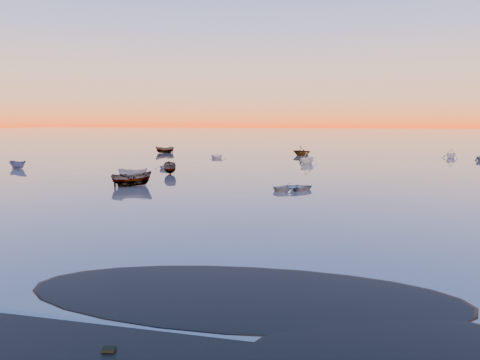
% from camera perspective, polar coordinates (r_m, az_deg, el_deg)
% --- Properties ---
extents(ground, '(600.00, 600.00, 0.00)m').
position_cam_1_polar(ground, '(117.09, 9.82, 3.78)').
color(ground, '#645953').
rests_on(ground, ground).
extents(mud_lobes, '(140.00, 6.00, 0.07)m').
position_cam_1_polar(mud_lobes, '(18.98, -13.60, -14.41)').
color(mud_lobes, black).
rests_on(mud_lobes, ground).
extents(moored_fleet, '(124.00, 58.00, 1.20)m').
position_cam_1_polar(moored_fleet, '(70.43, 7.05, 1.57)').
color(moored_fleet, white).
rests_on(moored_fleet, ground).
extents(boat_near_left, '(4.09, 3.70, 0.98)m').
position_cam_1_polar(boat_near_left, '(67.30, -8.91, 1.27)').
color(boat_near_left, gray).
rests_on(boat_near_left, ground).
extents(boat_near_center, '(1.67, 3.85, 1.33)m').
position_cam_1_polar(boat_near_center, '(57.16, -12.91, 0.12)').
color(boat_near_center, gray).
rests_on(boat_near_center, ground).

